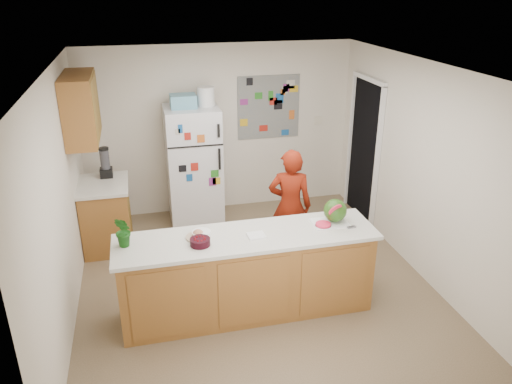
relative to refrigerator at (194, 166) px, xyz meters
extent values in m
cube|color=brown|center=(0.45, -1.88, -0.86)|extent=(4.00, 4.50, 0.02)
cube|color=beige|center=(0.45, 0.38, 0.40)|extent=(4.00, 0.02, 2.50)
cube|color=beige|center=(-1.56, -1.88, 0.40)|extent=(0.02, 4.50, 2.50)
cube|color=beige|center=(2.46, -1.88, 0.40)|extent=(0.02, 4.50, 2.50)
cube|color=white|center=(0.45, -1.88, 1.66)|extent=(4.00, 4.50, 0.02)
cube|color=black|center=(2.44, -0.43, 0.17)|extent=(0.03, 0.85, 2.04)
cube|color=brown|center=(0.25, -2.38, -0.41)|extent=(2.60, 0.62, 0.88)
cube|color=silver|center=(0.25, -2.38, 0.05)|extent=(2.68, 0.70, 0.04)
cube|color=brown|center=(-1.24, -0.53, -0.42)|extent=(0.60, 0.80, 0.86)
cube|color=silver|center=(-1.24, -0.53, 0.03)|extent=(0.64, 0.84, 0.04)
cube|color=brown|center=(-1.37, -0.58, 1.05)|extent=(0.35, 1.00, 0.80)
cube|color=silver|center=(0.00, 0.00, 0.00)|extent=(0.75, 0.70, 1.70)
cube|color=#5999B2|center=(-0.10, 0.00, 0.94)|extent=(0.35, 0.28, 0.18)
cube|color=slate|center=(1.20, 0.36, 0.70)|extent=(0.95, 0.01, 0.95)
imported|color=maroon|center=(1.01, -1.42, -0.12)|extent=(0.62, 0.50, 1.47)
cylinder|color=black|center=(-1.19, -0.30, 0.24)|extent=(0.12, 0.12, 0.38)
cube|color=white|center=(1.17, -2.32, 0.08)|extent=(0.38, 0.29, 0.01)
sphere|color=#25600F|center=(1.23, -2.30, 0.21)|extent=(0.25, 0.25, 0.25)
cylinder|color=#DE224B|center=(1.07, -2.37, 0.09)|extent=(0.16, 0.16, 0.02)
cylinder|color=black|center=(-0.24, -2.47, 0.11)|extent=(0.22, 0.22, 0.07)
cylinder|color=silver|center=(-0.20, -2.30, 0.10)|extent=(0.24, 0.24, 0.06)
cylinder|color=#090863|center=(-0.22, -2.50, 0.10)|extent=(0.16, 0.16, 0.05)
cylinder|color=beige|center=(-0.24, -2.31, 0.08)|extent=(0.26, 0.26, 0.02)
cube|color=white|center=(0.34, -2.42, 0.08)|extent=(0.18, 0.16, 0.02)
cube|color=gray|center=(1.35, -2.47, 0.08)|extent=(0.10, 0.05, 0.01)
imported|color=#0F3F0E|center=(-0.95, -2.33, 0.23)|extent=(0.21, 0.22, 0.33)
camera|label=1|loc=(-0.71, -6.75, 2.46)|focal=35.00mm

